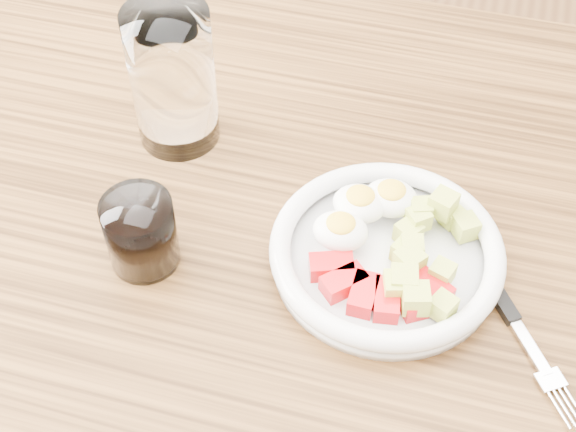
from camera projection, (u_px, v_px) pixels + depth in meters
name	position (u px, v px, depth m)	size (l,w,h in m)	color
dining_table	(294.00, 302.00, 0.88)	(1.50, 0.90, 0.77)	brown
bowl	(386.00, 250.00, 0.77)	(0.23, 0.23, 0.05)	white
fork	(503.00, 303.00, 0.75)	(0.13, 0.18, 0.01)	black
water_glass	(173.00, 78.00, 0.84)	(0.09, 0.09, 0.16)	white
coffee_glass	(141.00, 233.00, 0.76)	(0.07, 0.07, 0.08)	white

